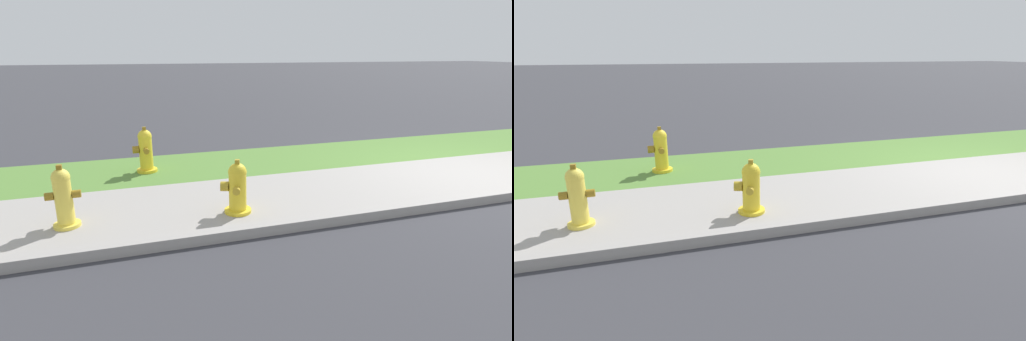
# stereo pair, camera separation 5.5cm
# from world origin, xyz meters

# --- Properties ---
(ground_plane) EXTENTS (120.00, 120.00, 0.00)m
(ground_plane) POSITION_xyz_m (0.00, 0.00, 0.00)
(ground_plane) COLOR #38383D
(sidewalk_pavement) EXTENTS (18.00, 1.94, 0.01)m
(sidewalk_pavement) POSITION_xyz_m (0.00, 0.00, 0.01)
(sidewalk_pavement) COLOR #9E9993
(sidewalk_pavement) RESTS_ON ground
(grass_verge) EXTENTS (18.00, 1.82, 0.01)m
(grass_verge) POSITION_xyz_m (0.00, 1.88, 0.00)
(grass_verge) COLOR #568438
(grass_verge) RESTS_ON ground
(fire_hydrant_far_end) EXTENTS (0.37, 0.40, 0.75)m
(fire_hydrant_far_end) POSITION_xyz_m (-5.09, 1.78, 0.36)
(fire_hydrant_far_end) COLOR yellow
(fire_hydrant_far_end) RESTS_ON ground
(fire_hydrant_across_street) EXTENTS (0.38, 0.40, 0.68)m
(fire_hydrant_across_street) POSITION_xyz_m (-4.12, -0.38, 0.32)
(fire_hydrant_across_street) COLOR yellow
(fire_hydrant_across_street) RESTS_ON ground
(fire_hydrant_by_grass_verge) EXTENTS (0.37, 0.34, 0.74)m
(fire_hydrant_by_grass_verge) POSITION_xyz_m (-6.09, -0.19, 0.35)
(fire_hydrant_by_grass_verge) COLOR yellow
(fire_hydrant_by_grass_verge) RESTS_ON ground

